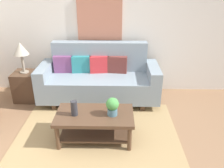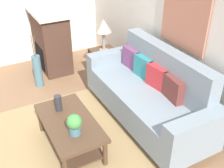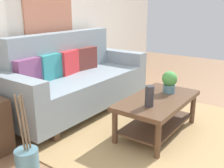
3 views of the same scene
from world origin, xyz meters
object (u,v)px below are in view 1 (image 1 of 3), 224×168
Objects in this scene: throw_pillow_crimson at (99,64)px; tabletop_vase at (74,108)px; framed_painting at (100,19)px; coffee_table at (95,121)px; side_table at (27,86)px; table_lamp at (21,50)px; throw_pillow_plum at (64,64)px; throw_pillow_maroon at (117,65)px; throw_pillow_teal at (81,64)px; couch at (99,79)px; potted_plant_tabletop at (112,106)px.

throw_pillow_crimson is 1.41m from tabletop_vase.
coffee_table is at bearing -89.29° from framed_painting.
throw_pillow_crimson reaches higher than side_table.
coffee_table is 1.93× the size of table_lamp.
coffee_table is at bearing -40.38° from table_lamp.
throw_pillow_maroon is at bearing 0.00° from throw_pillow_plum.
throw_pillow_teal is 0.43× the size of framed_painting.
couch is at bearing -20.27° from throw_pillow_teal.
potted_plant_tabletop is at bearing -36.24° from table_lamp.
table_lamp reaches higher than throw_pillow_plum.
throw_pillow_teal reaches higher than coffee_table.
couch reaches higher than throw_pillow_maroon.
throw_pillow_teal is at bearing 7.43° from table_lamp.
throw_pillow_plum is 0.83m from side_table.
tabletop_vase is 0.39× the size of side_table.
throw_pillow_plum reaches higher than tabletop_vase.
throw_pillow_crimson is (0.34, 0.00, 0.00)m from throw_pillow_teal.
couch is 3.85× the size of table_lamp.
tabletop_vase reaches higher than coffee_table.
tabletop_vase is at bearing -100.50° from throw_pillow_crimson.
throw_pillow_teal is at bearing -135.00° from framed_painting.
throw_pillow_plum is at bearing 169.54° from couch.
throw_pillow_plum is 1.00× the size of throw_pillow_maroon.
side_table is 0.98× the size of table_lamp.
throw_pillow_plum is 1.37× the size of potted_plant_tabletop.
tabletop_vase is at bearing -72.78° from throw_pillow_plum.
table_lamp reaches higher than potted_plant_tabletop.
table_lamp is 0.67× the size of framed_painting.
throw_pillow_maroon is 1.79m from side_table.
couch is 3.92× the size of side_table.
framed_painting is (0.26, 1.72, 0.93)m from tabletop_vase.
coffee_table is 1.30× the size of framed_painting.
couch is at bearing -90.00° from throw_pillow_crimson.
throw_pillow_maroon is at bearing 4.53° from side_table.
potted_plant_tabletop reaches higher than tabletop_vase.
framed_painting reaches higher than tabletop_vase.
throw_pillow_plum and throw_pillow_teal have the same top height.
potted_plant_tabletop is (0.27, -1.36, -0.11)m from throw_pillow_crimson.
side_table is at bearing 143.76° from potted_plant_tabletop.
throw_pillow_crimson is at bearing 5.63° from table_lamp.
throw_pillow_plum is 1.67m from potted_plant_tabletop.
throw_pillow_plum reaches higher than potted_plant_tabletop.
throw_pillow_crimson is 0.34m from throw_pillow_maroon.
table_lamp reaches higher than throw_pillow_maroon.
throw_pillow_maroon is at bearing -45.00° from framed_painting.
framed_painting is (-0.34, 0.34, 0.79)m from throw_pillow_maroon.
throw_pillow_maroon is 0.92m from framed_painting.
potted_plant_tabletop is (0.62, -1.36, -0.11)m from throw_pillow_teal.
throw_pillow_maroon is 1.65× the size of tabletop_vase.
tabletop_vase is (-0.60, -1.38, -0.14)m from throw_pillow_maroon.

